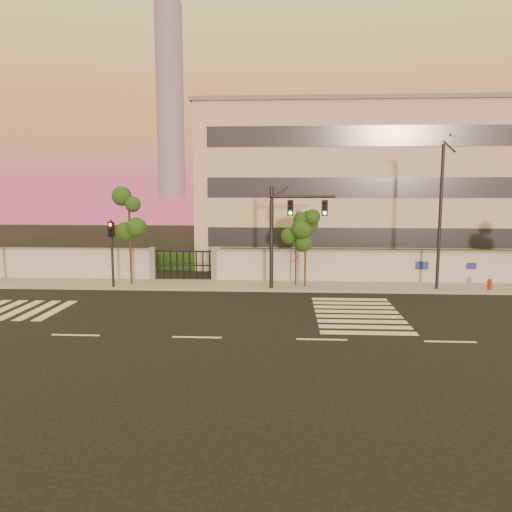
{
  "coord_description": "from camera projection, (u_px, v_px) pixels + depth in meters",
  "views": [
    {
      "loc": [
        3.53,
        -19.26,
        5.97
      ],
      "look_at": [
        2.03,
        6.0,
        2.51
      ],
      "focal_mm": 35.0,
      "sensor_mm": 36.0,
      "label": 1
    }
  ],
  "objects": [
    {
      "name": "traffic_signal_secondary",
      "position": [
        112.0,
        246.0,
        29.21
      ],
      "size": [
        0.32,
        0.32,
        4.12
      ],
      "rotation": [
        0.0,
        0.0,
        -0.09
      ],
      "color": "black",
      "rests_on": "ground"
    },
    {
      "name": "sidewalk",
      "position": [
        227.0,
        285.0,
        30.44
      ],
      "size": [
        60.0,
        3.0,
        0.15
      ],
      "primitive_type": "cube",
      "color": "gray",
      "rests_on": "ground"
    },
    {
      "name": "street_tree_d",
      "position": [
        296.0,
        237.0,
        29.76
      ],
      "size": [
        1.37,
        1.09,
        4.19
      ],
      "color": "#382314",
      "rests_on": "ground"
    },
    {
      "name": "traffic_signal_main",
      "position": [
        285.0,
        225.0,
        28.72
      ],
      "size": [
        3.79,
        1.04,
        6.06
      ],
      "rotation": [
        0.0,
        0.0,
        0.24
      ],
      "color": "black",
      "rests_on": "ground"
    },
    {
      "name": "distant_skyscraper",
      "position": [
        170.0,
        92.0,
        292.41
      ],
      "size": [
        16.0,
        16.0,
        118.0
      ],
      "color": "slate",
      "rests_on": "ground"
    },
    {
      "name": "streetlight_east",
      "position": [
        441.0,
        209.0,
        28.25
      ],
      "size": [
        0.53,
        2.12,
        8.82
      ],
      "color": "black",
      "rests_on": "ground"
    },
    {
      "name": "road_markings",
      "position": [
        178.0,
        313.0,
        23.87
      ],
      "size": [
        57.0,
        7.62,
        0.02
      ],
      "color": "silver",
      "rests_on": "ground"
    },
    {
      "name": "perimeter_wall",
      "position": [
        231.0,
        265.0,
        31.78
      ],
      "size": [
        60.0,
        0.36,
        2.2
      ],
      "color": "#AAACB1",
      "rests_on": "ground"
    },
    {
      "name": "street_tree_c",
      "position": [
        130.0,
        215.0,
        30.03
      ],
      "size": [
        1.63,
        1.3,
        5.89
      ],
      "color": "#382314",
      "rests_on": "ground"
    },
    {
      "name": "institutional_building",
      "position": [
        353.0,
        186.0,
        40.45
      ],
      "size": [
        24.4,
        12.4,
        12.25
      ],
      "color": "beige",
      "rests_on": "ground"
    },
    {
      "name": "fire_hydrant",
      "position": [
        489.0,
        285.0,
        28.78
      ],
      "size": [
        0.31,
        0.29,
        0.79
      ],
      "rotation": [
        0.0,
        0.0,
        -0.29
      ],
      "color": "#AC180B",
      "rests_on": "ground"
    },
    {
      "name": "hedge_row",
      "position": [
        251.0,
        263.0,
        34.46
      ],
      "size": [
        41.0,
        4.25,
        1.8
      ],
      "color": "#163810",
      "rests_on": "ground"
    },
    {
      "name": "street_tree_e",
      "position": [
        306.0,
        232.0,
        29.35
      ],
      "size": [
        1.53,
        1.22,
        4.63
      ],
      "color": "#382314",
      "rests_on": "ground"
    },
    {
      "name": "ground",
      "position": [
        197.0,
        337.0,
        20.06
      ],
      "size": [
        120.0,
        120.0,
        0.0
      ],
      "primitive_type": "plane",
      "color": "black",
      "rests_on": "ground"
    }
  ]
}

